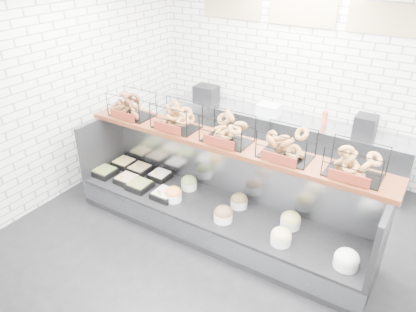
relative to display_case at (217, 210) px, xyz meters
The scene contains 5 objects.
ground 0.47m from the display_case, 87.26° to the right, with size 5.50×5.50×0.00m, color black.
room_shell 1.75m from the display_case, 86.41° to the left, with size 5.02×5.51×3.01m.
display_case is the anchor object (origin of this frame).
bagel_shelf 1.08m from the display_case, 84.62° to the left, with size 4.10×0.50×0.40m.
prep_counter 2.09m from the display_case, 89.73° to the left, with size 4.00×0.60×1.20m.
Camera 1 is at (2.19, -3.39, 3.47)m, focal length 35.00 mm.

